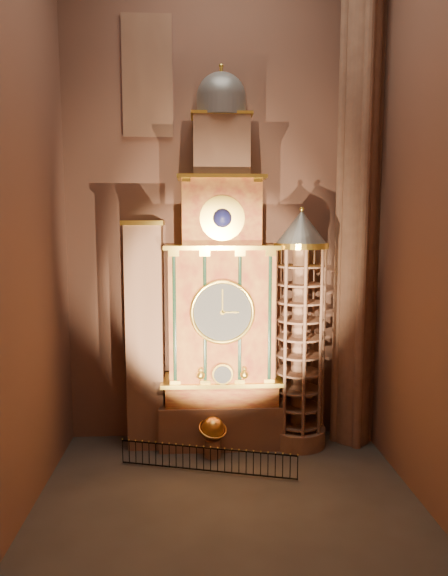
{
  "coord_description": "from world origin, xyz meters",
  "views": [
    {
      "loc": [
        -1.08,
        -17.66,
        10.02
      ],
      "look_at": [
        0.02,
        3.0,
        7.47
      ],
      "focal_mm": 32.0,
      "sensor_mm": 36.0,
      "label": 1
    }
  ],
  "objects": [
    {
      "name": "celestial_globe",
      "position": [
        -0.44,
        3.55,
        1.07
      ],
      "size": [
        1.59,
        1.56,
        1.79
      ],
      "color": "#8C634C",
      "rests_on": "floor"
    },
    {
      "name": "iron_railing",
      "position": [
        -0.72,
        2.15,
        0.55
      ],
      "size": [
        7.07,
        1.89,
        1.01
      ],
      "color": "black",
      "rests_on": "floor"
    },
    {
      "name": "floor",
      "position": [
        0.0,
        0.0,
        0.0
      ],
      "size": [
        14.0,
        14.0,
        0.0
      ],
      "primitive_type": "plane",
      "color": "#383330",
      "rests_on": "ground"
    },
    {
      "name": "wall_right",
      "position": [
        7.0,
        0.0,
        11.0
      ],
      "size": [
        0.0,
        22.0,
        22.0
      ],
      "primitive_type": "plane",
      "rotation": [
        1.57,
        0.0,
        -1.57
      ],
      "color": "brown",
      "rests_on": "floor"
    },
    {
      "name": "wall_back",
      "position": [
        0.0,
        6.0,
        11.0
      ],
      "size": [
        22.0,
        0.0,
        22.0
      ],
      "primitive_type": "plane",
      "rotation": [
        1.57,
        0.0,
        0.0
      ],
      "color": "brown",
      "rests_on": "floor"
    },
    {
      "name": "portrait_tower",
      "position": [
        -3.4,
        4.98,
        5.15
      ],
      "size": [
        1.8,
        1.6,
        10.2
      ],
      "color": "#8C634C",
      "rests_on": "floor"
    },
    {
      "name": "wall_left",
      "position": [
        -7.0,
        0.0,
        11.0
      ],
      "size": [
        0.0,
        22.0,
        22.0
      ],
      "primitive_type": "plane",
      "rotation": [
        1.57,
        0.0,
        1.57
      ],
      "color": "brown",
      "rests_on": "floor"
    },
    {
      "name": "gothic_pier",
      "position": [
        6.1,
        5.0,
        11.0
      ],
      "size": [
        2.04,
        2.04,
        22.0
      ],
      "color": "#8C634C",
      "rests_on": "floor"
    },
    {
      "name": "stair_turret",
      "position": [
        3.5,
        4.7,
        5.27
      ],
      "size": [
        2.5,
        2.5,
        10.8
      ],
      "color": "#8C634C",
      "rests_on": "floor"
    },
    {
      "name": "stained_glass_window",
      "position": [
        -3.2,
        5.92,
        16.5
      ],
      "size": [
        2.2,
        0.14,
        5.2
      ],
      "color": "navy",
      "rests_on": "wall_back"
    },
    {
      "name": "astronomical_clock",
      "position": [
        0.0,
        4.96,
        6.68
      ],
      "size": [
        5.6,
        2.41,
        16.7
      ],
      "color": "#8C634C",
      "rests_on": "floor"
    }
  ]
}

